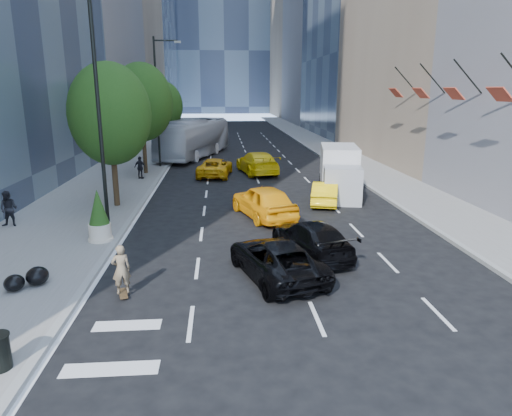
{
  "coord_description": "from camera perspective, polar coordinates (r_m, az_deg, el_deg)",
  "views": [
    {
      "loc": [
        -1.6,
        -15.38,
        6.18
      ],
      "look_at": [
        -0.21,
        2.22,
        1.6
      ],
      "focal_mm": 32.0,
      "sensor_mm": 36.0,
      "label": 1
    }
  ],
  "objects": [
    {
      "name": "black_sedan_mercedes",
      "position": [
        17.61,
        6.92,
        -3.79
      ],
      "size": [
        2.9,
        4.94,
        1.34
      ],
      "primitive_type": "imported",
      "rotation": [
        0.0,
        0.0,
        3.38
      ],
      "color": "black",
      "rests_on": "ground"
    },
    {
      "name": "traffic_signal",
      "position": [
        55.62,
        -9.68,
        12.34
      ],
      "size": [
        2.48,
        0.53,
        5.2
      ],
      "color": "black",
      "rests_on": "sidewalk_left"
    },
    {
      "name": "box_truck",
      "position": [
        27.99,
        10.41,
        4.58
      ],
      "size": [
        3.19,
        6.26,
        2.85
      ],
      "rotation": [
        0.0,
        0.0,
        -0.18
      ],
      "color": "#BCBCBC",
      "rests_on": "ground"
    },
    {
      "name": "tree_near",
      "position": [
        25.04,
        -17.77,
        11.1
      ],
      "size": [
        4.2,
        4.2,
        7.46
      ],
      "color": "black",
      "rests_on": "sidewalk_left"
    },
    {
      "name": "taxi_c",
      "position": [
        33.83,
        -5.15,
        5.1
      ],
      "size": [
        2.81,
        5.03,
        1.33
      ],
      "primitive_type": "imported",
      "rotation": [
        0.0,
        0.0,
        3.01
      ],
      "color": "#E5A10C",
      "rests_on": "ground"
    },
    {
      "name": "facade_flags",
      "position": [
        28.18,
        21.88,
        13.54
      ],
      "size": [
        1.85,
        13.3,
        2.05
      ],
      "color": "black",
      "rests_on": "ground"
    },
    {
      "name": "tower_right_far",
      "position": [
        117.33,
        7.81,
        23.65
      ],
      "size": [
        20.0,
        24.0,
        50.0
      ],
      "primitive_type": "cube",
      "color": "#796654",
      "rests_on": "ground"
    },
    {
      "name": "skateboarder",
      "position": [
        14.63,
        -16.48,
        -7.75
      ],
      "size": [
        0.65,
        0.52,
        1.56
      ],
      "primitive_type": "imported",
      "rotation": [
        0.0,
        0.0,
        3.43
      ],
      "color": "#76644A",
      "rests_on": "ground"
    },
    {
      "name": "planter_shrub",
      "position": [
        19.69,
        -19.05,
        -1.0
      ],
      "size": [
        0.9,
        0.9,
        2.15
      ],
      "color": "beige",
      "rests_on": "sidewalk_left"
    },
    {
      "name": "sidewalk_left",
      "position": [
        46.38,
        -13.74,
        6.57
      ],
      "size": [
        6.0,
        120.0,
        0.15
      ],
      "primitive_type": "cube",
      "color": "slate",
      "rests_on": "ground"
    },
    {
      "name": "garbage_bags",
      "position": [
        16.18,
        -26.58,
        -7.9
      ],
      "size": [
        1.18,
        1.14,
        0.58
      ],
      "color": "black",
      "rests_on": "sidewalk_left"
    },
    {
      "name": "tree_far",
      "position": [
        47.73,
        -11.52,
        12.39
      ],
      "size": [
        3.9,
        3.9,
        6.92
      ],
      "color": "black",
      "rests_on": "sidewalk_left"
    },
    {
      "name": "lamp_near",
      "position": [
        19.95,
        -18.67,
        12.75
      ],
      "size": [
        2.13,
        0.22,
        10.0
      ],
      "color": "black",
      "rests_on": "sidewalk_left"
    },
    {
      "name": "black_sedan_lincoln",
      "position": [
        15.51,
        2.52,
        -6.35
      ],
      "size": [
        3.4,
        5.12,
        1.31
      ],
      "primitive_type": "imported",
      "rotation": [
        0.0,
        0.0,
        3.43
      ],
      "color": "black",
      "rests_on": "ground"
    },
    {
      "name": "pedestrian_b",
      "position": [
        32.91,
        -14.25,
        4.92
      ],
      "size": [
        1.0,
        0.7,
        1.57
      ],
      "primitive_type": "imported",
      "rotation": [
        0.0,
        0.0,
        2.75
      ],
      "color": "black",
      "rests_on": "sidewalk_left"
    },
    {
      "name": "tree_mid",
      "position": [
        34.84,
        -14.11,
        12.7
      ],
      "size": [
        4.5,
        4.5,
        7.99
      ],
      "color": "black",
      "rests_on": "sidewalk_left"
    },
    {
      "name": "lamp_far",
      "position": [
        37.68,
        -12.06,
        13.68
      ],
      "size": [
        2.13,
        0.22,
        10.0
      ],
      "color": "black",
      "rests_on": "sidewalk_left"
    },
    {
      "name": "taxi_d",
      "position": [
        34.82,
        0.16,
        5.7
      ],
      "size": [
        3.3,
        6.02,
        1.65
      ],
      "primitive_type": "imported",
      "rotation": [
        0.0,
        0.0,
        3.32
      ],
      "color": "yellow",
      "rests_on": "ground"
    },
    {
      "name": "pedestrian_a",
      "position": [
        23.46,
        -28.52,
        -0.09
      ],
      "size": [
        0.82,
        0.65,
        1.63
      ],
      "primitive_type": "imported",
      "rotation": [
        0.0,
        0.0,
        -0.05
      ],
      "color": "black",
      "rests_on": "sidewalk_left"
    },
    {
      "name": "taxi_b",
      "position": [
        25.66,
        8.67,
        1.92
      ],
      "size": [
        2.35,
        4.13,
        1.29
      ],
      "primitive_type": "imported",
      "rotation": [
        0.0,
        0.0,
        2.87
      ],
      "color": "yellow",
      "rests_on": "ground"
    },
    {
      "name": "sidewalk_right",
      "position": [
        47.23,
        9.82,
        6.91
      ],
      "size": [
        4.0,
        120.0,
        0.15
      ],
      "primitive_type": "cube",
      "color": "slate",
      "rests_on": "ground"
    },
    {
      "name": "taxi_a",
      "position": [
        22.62,
        0.95,
        0.85
      ],
      "size": [
        3.33,
        5.21,
        1.65
      ],
      "primitive_type": "imported",
      "rotation": [
        0.0,
        0.0,
        3.45
      ],
      "color": "#FFA80D",
      "rests_on": "ground"
    },
    {
      "name": "ground",
      "position": [
        16.65,
        1.34,
        -7.25
      ],
      "size": [
        160.0,
        160.0,
        0.0
      ],
      "primitive_type": "plane",
      "color": "black",
      "rests_on": "ground"
    },
    {
      "name": "city_bus",
      "position": [
        43.92,
        -7.69,
        8.63
      ],
      "size": [
        6.6,
        12.88,
        3.5
      ],
      "primitive_type": "imported",
      "rotation": [
        0.0,
        0.0,
        -0.31
      ],
      "color": "silver",
      "rests_on": "ground"
    }
  ]
}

